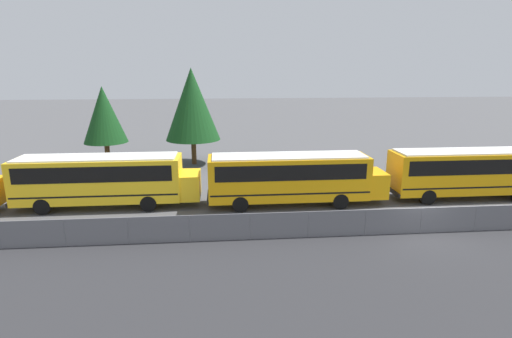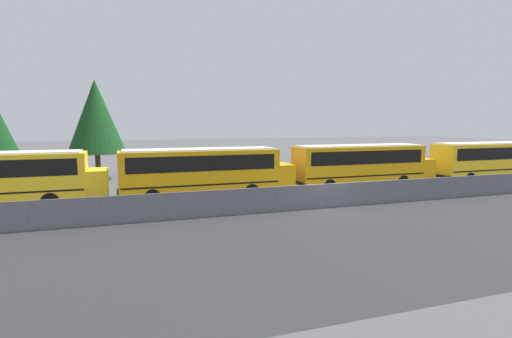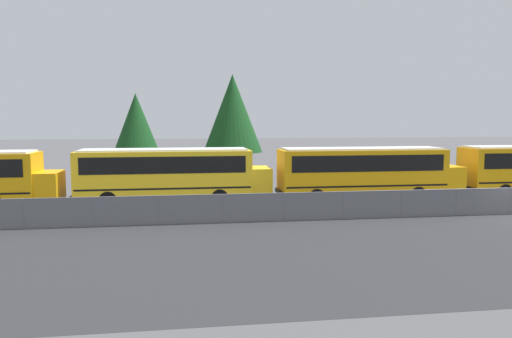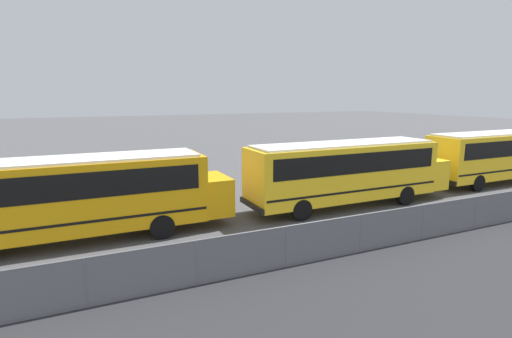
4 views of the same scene
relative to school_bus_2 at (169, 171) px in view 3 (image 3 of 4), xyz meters
The scene contains 6 objects.
ground_plane 18.86m from the school_bus_2, 18.16° to the right, with size 200.00×200.00×0.00m, color #4C4C4F.
fence 18.80m from the school_bus_2, 18.16° to the right, with size 109.21×0.07×1.43m.
school_bus_2 is the anchor object (origin of this frame).
school_bus_3 11.84m from the school_bus_2, ahead, with size 11.38×2.53×3.27m.
tree_0 12.85m from the school_bus_2, 66.66° to the left, with size 4.88×4.88×8.61m.
tree_1 12.33m from the school_bus_2, 103.85° to the left, with size 3.83×3.83×7.05m.
Camera 3 is at (-17.00, -23.70, 5.07)m, focal length 35.00 mm.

